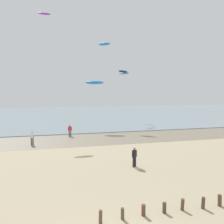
{
  "coord_description": "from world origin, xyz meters",
  "views": [
    {
      "loc": [
        -2.66,
        -8.3,
        6.38
      ],
      "look_at": [
        2.95,
        12.63,
        4.63
      ],
      "focal_mm": 37.89,
      "sensor_mm": 36.0,
      "label": 1
    }
  ],
  "objects_px": {
    "person_by_waterline": "(70,130)",
    "kite_aloft_4": "(104,44)",
    "person_mid_beach": "(134,156)",
    "person_nearest_camera": "(32,138)",
    "kite_aloft_0": "(123,72)",
    "kite_aloft_5": "(44,14)",
    "kite_aloft_3": "(95,83)",
    "kite_aloft_2": "(124,73)"
  },
  "relations": [
    {
      "from": "person_by_waterline",
      "to": "kite_aloft_4",
      "type": "height_order",
      "value": "kite_aloft_4"
    },
    {
      "from": "person_mid_beach",
      "to": "person_nearest_camera",
      "type": "bearing_deg",
      "value": 128.89
    },
    {
      "from": "person_nearest_camera",
      "to": "kite_aloft_4",
      "type": "height_order",
      "value": "kite_aloft_4"
    },
    {
      "from": "kite_aloft_0",
      "to": "kite_aloft_5",
      "type": "bearing_deg",
      "value": -5.21
    },
    {
      "from": "person_mid_beach",
      "to": "kite_aloft_3",
      "type": "xyz_separation_m",
      "value": [
        0.75,
        22.04,
        7.27
      ]
    },
    {
      "from": "person_nearest_camera",
      "to": "kite_aloft_0",
      "type": "height_order",
      "value": "kite_aloft_0"
    },
    {
      "from": "kite_aloft_5",
      "to": "kite_aloft_2",
      "type": "bearing_deg",
      "value": -149.7
    },
    {
      "from": "kite_aloft_3",
      "to": "kite_aloft_5",
      "type": "height_order",
      "value": "kite_aloft_5"
    },
    {
      "from": "kite_aloft_2",
      "to": "kite_aloft_4",
      "type": "height_order",
      "value": "kite_aloft_4"
    },
    {
      "from": "person_nearest_camera",
      "to": "kite_aloft_0",
      "type": "bearing_deg",
      "value": 46.34
    },
    {
      "from": "person_nearest_camera",
      "to": "person_by_waterline",
      "type": "distance_m",
      "value": 6.86
    },
    {
      "from": "kite_aloft_3",
      "to": "kite_aloft_4",
      "type": "distance_m",
      "value": 9.99
    },
    {
      "from": "person_nearest_camera",
      "to": "kite_aloft_2",
      "type": "height_order",
      "value": "kite_aloft_2"
    },
    {
      "from": "kite_aloft_0",
      "to": "kite_aloft_2",
      "type": "relative_size",
      "value": 1.08
    },
    {
      "from": "person_mid_beach",
      "to": "kite_aloft_4",
      "type": "xyz_separation_m",
      "value": [
        3.8,
        27.47,
        15.08
      ]
    },
    {
      "from": "person_by_waterline",
      "to": "kite_aloft_0",
      "type": "distance_m",
      "value": 21.02
    },
    {
      "from": "kite_aloft_3",
      "to": "kite_aloft_4",
      "type": "height_order",
      "value": "kite_aloft_4"
    },
    {
      "from": "person_mid_beach",
      "to": "kite_aloft_3",
      "type": "bearing_deg",
      "value": 88.05
    },
    {
      "from": "person_nearest_camera",
      "to": "person_by_waterline",
      "type": "relative_size",
      "value": 1.0
    },
    {
      "from": "person_by_waterline",
      "to": "kite_aloft_2",
      "type": "distance_m",
      "value": 24.44
    },
    {
      "from": "person_mid_beach",
      "to": "kite_aloft_4",
      "type": "distance_m",
      "value": 31.57
    },
    {
      "from": "kite_aloft_3",
      "to": "kite_aloft_5",
      "type": "distance_m",
      "value": 13.65
    },
    {
      "from": "person_by_waterline",
      "to": "kite_aloft_3",
      "type": "relative_size",
      "value": 0.53
    },
    {
      "from": "person_nearest_camera",
      "to": "kite_aloft_0",
      "type": "xyz_separation_m",
      "value": [
        17.49,
        18.32,
        10.02
      ]
    },
    {
      "from": "person_by_waterline",
      "to": "kite_aloft_2",
      "type": "bearing_deg",
      "value": 51.45
    },
    {
      "from": "kite_aloft_5",
      "to": "person_nearest_camera",
      "type": "bearing_deg",
      "value": 77.11
    },
    {
      "from": "kite_aloft_0",
      "to": "kite_aloft_2",
      "type": "xyz_separation_m",
      "value": [
        1.4,
        3.86,
        -0.07
      ]
    },
    {
      "from": "kite_aloft_2",
      "to": "person_mid_beach",
      "type": "bearing_deg",
      "value": 118.88
    },
    {
      "from": "person_by_waterline",
      "to": "person_nearest_camera",
      "type": "bearing_deg",
      "value": -136.51
    },
    {
      "from": "person_mid_beach",
      "to": "kite_aloft_0",
      "type": "relative_size",
      "value": 0.6
    },
    {
      "from": "kite_aloft_2",
      "to": "kite_aloft_3",
      "type": "relative_size",
      "value": 0.82
    },
    {
      "from": "kite_aloft_0",
      "to": "kite_aloft_3",
      "type": "bearing_deg",
      "value": 13.16
    },
    {
      "from": "kite_aloft_2",
      "to": "kite_aloft_4",
      "type": "relative_size",
      "value": 0.99
    },
    {
      "from": "kite_aloft_2",
      "to": "person_by_waterline",
      "type": "bearing_deg",
      "value": 96.62
    },
    {
      "from": "person_nearest_camera",
      "to": "kite_aloft_2",
      "type": "xyz_separation_m",
      "value": [
        18.89,
        22.18,
        9.95
      ]
    },
    {
      "from": "person_nearest_camera",
      "to": "person_by_waterline",
      "type": "bearing_deg",
      "value": 43.49
    },
    {
      "from": "kite_aloft_4",
      "to": "person_mid_beach",
      "type": "bearing_deg",
      "value": -54.26
    },
    {
      "from": "kite_aloft_3",
      "to": "kite_aloft_4",
      "type": "relative_size",
      "value": 1.21
    },
    {
      "from": "kite_aloft_0",
      "to": "kite_aloft_3",
      "type": "relative_size",
      "value": 0.89
    },
    {
      "from": "person_nearest_camera",
      "to": "kite_aloft_4",
      "type": "xyz_separation_m",
      "value": [
        12.91,
        16.18,
        15.08
      ]
    },
    {
      "from": "person_nearest_camera",
      "to": "kite_aloft_2",
      "type": "bearing_deg",
      "value": 49.58
    },
    {
      "from": "person_nearest_camera",
      "to": "kite_aloft_0",
      "type": "relative_size",
      "value": 0.6
    }
  ]
}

